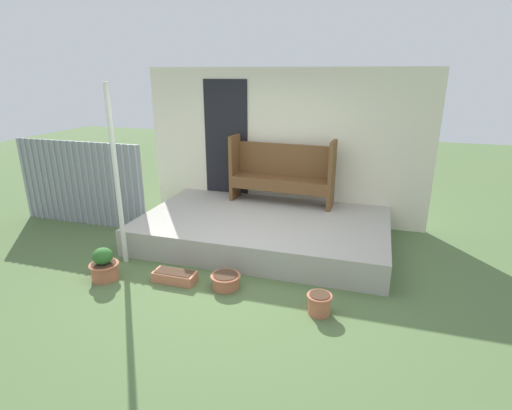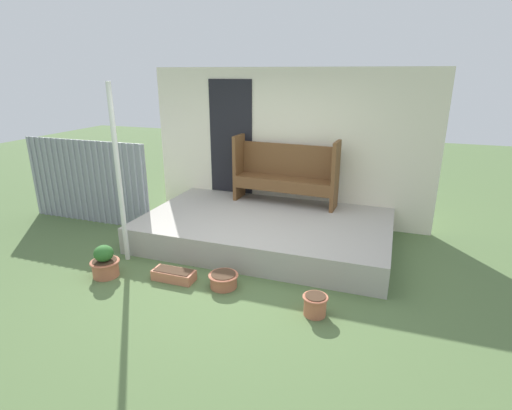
{
  "view_description": "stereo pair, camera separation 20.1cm",
  "coord_description": "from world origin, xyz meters",
  "px_view_note": "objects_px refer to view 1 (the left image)",
  "views": [
    {
      "loc": [
        1.67,
        -4.4,
        2.53
      ],
      "look_at": [
        0.2,
        0.39,
        0.85
      ],
      "focal_mm": 28.0,
      "sensor_mm": 36.0,
      "label": 1
    },
    {
      "loc": [
        1.86,
        -4.33,
        2.53
      ],
      "look_at": [
        0.2,
        0.39,
        0.85
      ],
      "focal_mm": 28.0,
      "sensor_mm": 36.0,
      "label": 2
    }
  ],
  "objects_px": {
    "bench": "(282,170)",
    "planter_box_rect": "(175,277)",
    "flower_pot_left": "(104,266)",
    "support_post": "(117,178)",
    "flower_pot_middle": "(226,280)",
    "flower_pot_right": "(319,303)"
  },
  "relations": [
    {
      "from": "bench",
      "to": "planter_box_rect",
      "type": "relative_size",
      "value": 3.22
    },
    {
      "from": "bench",
      "to": "flower_pot_left",
      "type": "distance_m",
      "value": 3.17
    },
    {
      "from": "support_post",
      "to": "planter_box_rect",
      "type": "xyz_separation_m",
      "value": [
        0.93,
        -0.31,
        -1.14
      ]
    },
    {
      "from": "flower_pot_middle",
      "to": "flower_pot_right",
      "type": "xyz_separation_m",
      "value": [
        1.18,
        -0.22,
        0.03
      ]
    },
    {
      "from": "flower_pot_right",
      "to": "flower_pot_middle",
      "type": "bearing_deg",
      "value": 169.61
    },
    {
      "from": "bench",
      "to": "flower_pot_left",
      "type": "relative_size",
      "value": 4.13
    },
    {
      "from": "flower_pot_middle",
      "to": "planter_box_rect",
      "type": "distance_m",
      "value": 0.67
    },
    {
      "from": "planter_box_rect",
      "to": "flower_pot_right",
      "type": "bearing_deg",
      "value": -5.04
    },
    {
      "from": "flower_pot_left",
      "to": "planter_box_rect",
      "type": "bearing_deg",
      "value": 12.51
    },
    {
      "from": "bench",
      "to": "flower_pot_middle",
      "type": "xyz_separation_m",
      "value": [
        -0.13,
        -2.32,
        -0.86
      ]
    },
    {
      "from": "flower_pot_middle",
      "to": "support_post",
      "type": "bearing_deg",
      "value": 170.82
    },
    {
      "from": "flower_pot_middle",
      "to": "planter_box_rect",
      "type": "xyz_separation_m",
      "value": [
        -0.67,
        -0.05,
        -0.03
      ]
    },
    {
      "from": "bench",
      "to": "flower_pot_middle",
      "type": "distance_m",
      "value": 2.47
    },
    {
      "from": "support_post",
      "to": "planter_box_rect",
      "type": "relative_size",
      "value": 4.43
    },
    {
      "from": "support_post",
      "to": "flower_pot_middle",
      "type": "relative_size",
      "value": 6.49
    },
    {
      "from": "flower_pot_left",
      "to": "flower_pot_right",
      "type": "distance_m",
      "value": 2.74
    },
    {
      "from": "planter_box_rect",
      "to": "flower_pot_left",
      "type": "bearing_deg",
      "value": -167.49
    },
    {
      "from": "support_post",
      "to": "bench",
      "type": "xyz_separation_m",
      "value": [
        1.73,
        2.06,
        -0.25
      ]
    },
    {
      "from": "bench",
      "to": "flower_pot_middle",
      "type": "height_order",
      "value": "bench"
    },
    {
      "from": "flower_pot_middle",
      "to": "flower_pot_right",
      "type": "relative_size",
      "value": 1.32
    },
    {
      "from": "support_post",
      "to": "flower_pot_right",
      "type": "bearing_deg",
      "value": -9.7
    },
    {
      "from": "support_post",
      "to": "planter_box_rect",
      "type": "distance_m",
      "value": 1.5
    }
  ]
}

